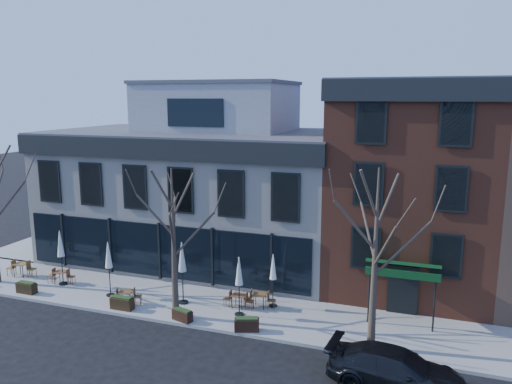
% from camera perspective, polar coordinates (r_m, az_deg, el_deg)
% --- Properties ---
extents(ground, '(120.00, 120.00, 0.00)m').
position_cam_1_polar(ground, '(29.01, -10.73, -10.16)').
color(ground, black).
rests_on(ground, ground).
extents(sidewalk_front, '(33.50, 4.70, 0.15)m').
position_cam_1_polar(sidewalk_front, '(25.80, -6.74, -12.60)').
color(sidewalk_front, gray).
rests_on(sidewalk_front, ground).
extents(sidewalk_side, '(4.50, 12.00, 0.15)m').
position_cam_1_polar(sidewalk_side, '(39.91, -20.56, -4.70)').
color(sidewalk_side, gray).
rests_on(sidewalk_side, ground).
extents(corner_building, '(18.39, 10.39, 11.10)m').
position_cam_1_polar(corner_building, '(32.05, -6.42, 0.76)').
color(corner_building, silver).
rests_on(corner_building, ground).
extents(red_brick_building, '(8.20, 11.78, 11.18)m').
position_cam_1_polar(red_brick_building, '(28.73, 17.41, 0.99)').
color(red_brick_building, brown).
rests_on(red_brick_building, ground).
extents(tree_mid, '(3.50, 3.55, 7.04)m').
position_cam_1_polar(tree_mid, '(23.17, -9.38, -5.64)').
color(tree_mid, '#382B21').
rests_on(tree_mid, sidewalk_front).
extents(tree_right, '(3.72, 3.77, 7.48)m').
position_cam_1_polar(tree_right, '(20.53, 13.47, -7.32)').
color(tree_right, '#382B21').
rests_on(tree_right, sidewalk_front).
extents(parked_sedan, '(5.12, 2.50, 1.43)m').
position_cam_1_polar(parked_sedan, '(19.56, 15.76, -18.98)').
color(parked_sedan, black).
rests_on(parked_sedan, ground).
extents(cafe_set_0, '(1.79, 0.80, 0.92)m').
position_cam_1_polar(cafe_set_0, '(31.94, -25.24, -7.87)').
color(cafe_set_0, brown).
rests_on(cafe_set_0, sidewalk_front).
extents(cafe_set_1, '(1.62, 0.73, 0.83)m').
position_cam_1_polar(cafe_set_1, '(29.91, -21.37, -8.91)').
color(cafe_set_1, brown).
rests_on(cafe_set_1, sidewalk_front).
extents(cafe_set_2, '(1.60, 0.94, 0.83)m').
position_cam_1_polar(cafe_set_2, '(26.09, -14.65, -11.43)').
color(cafe_set_2, brown).
rests_on(cafe_set_2, sidewalk_front).
extents(cafe_set_4, '(1.55, 0.62, 0.82)m').
position_cam_1_polar(cafe_set_4, '(24.91, -2.01, -12.17)').
color(cafe_set_4, brown).
rests_on(cafe_set_4, sidewalk_front).
extents(cafe_set_5, '(1.64, 0.70, 0.85)m').
position_cam_1_polar(cafe_set_5, '(24.93, 0.41, -12.11)').
color(cafe_set_5, brown).
rests_on(cafe_set_5, sidewalk_front).
extents(umbrella_0, '(0.49, 0.49, 3.05)m').
position_cam_1_polar(umbrella_0, '(29.21, -21.44, -5.82)').
color(umbrella_0, black).
rests_on(umbrella_0, sidewalk_front).
extents(umbrella_1, '(0.46, 0.46, 2.89)m').
position_cam_1_polar(umbrella_1, '(26.82, -16.50, -7.24)').
color(umbrella_1, black).
rests_on(umbrella_1, sidewalk_front).
extents(umbrella_2, '(0.50, 0.50, 3.15)m').
position_cam_1_polar(umbrella_2, '(25.06, -8.45, -7.73)').
color(umbrella_2, black).
rests_on(umbrella_2, sidewalk_front).
extents(umbrella_3, '(0.46, 0.46, 2.87)m').
position_cam_1_polar(umbrella_3, '(23.55, -1.95, -9.37)').
color(umbrella_3, black).
rests_on(umbrella_3, sidewalk_front).
extents(umbrella_4, '(0.43, 0.43, 2.68)m').
position_cam_1_polar(umbrella_4, '(24.53, 1.96, -8.86)').
color(umbrella_4, black).
rests_on(umbrella_4, sidewalk_front).
extents(planter_0, '(1.08, 0.44, 0.60)m').
position_cam_1_polar(planter_0, '(29.26, -24.74, -9.88)').
color(planter_0, black).
rests_on(planter_0, sidewalk_front).
extents(planter_1, '(1.13, 0.45, 0.63)m').
position_cam_1_polar(planter_1, '(25.63, -15.05, -12.13)').
color(planter_1, '#302110').
rests_on(planter_1, sidewalk_front).
extents(planter_2, '(1.05, 0.65, 0.55)m').
position_cam_1_polar(planter_2, '(23.89, -8.41, -13.73)').
color(planter_2, black).
rests_on(planter_2, sidewalk_front).
extents(planter_3, '(1.17, 0.77, 0.61)m').
position_cam_1_polar(planter_3, '(22.72, -1.06, -14.87)').
color(planter_3, black).
rests_on(planter_3, sidewalk_front).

